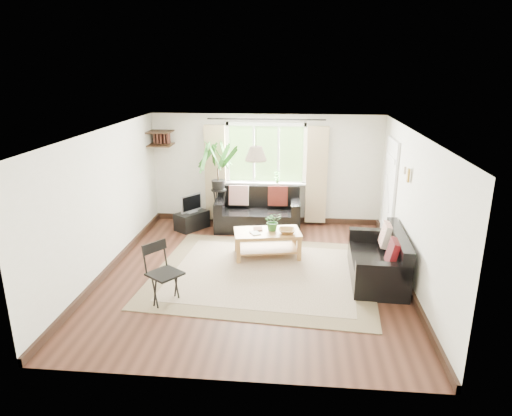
# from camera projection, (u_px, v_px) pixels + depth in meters

# --- Properties ---
(floor) EXTENTS (5.50, 5.50, 0.00)m
(floor) POSITION_uv_depth(u_px,v_px,m) (254.00, 274.00, 7.73)
(floor) COLOR black
(floor) RESTS_ON ground
(ceiling) EXTENTS (5.50, 5.50, 0.00)m
(ceiling) POSITION_uv_depth(u_px,v_px,m) (254.00, 132.00, 7.01)
(ceiling) COLOR white
(ceiling) RESTS_ON floor
(wall_back) EXTENTS (5.00, 0.02, 2.40)m
(wall_back) POSITION_uv_depth(u_px,v_px,m) (266.00, 170.00, 9.98)
(wall_back) COLOR beige
(wall_back) RESTS_ON floor
(wall_front) EXTENTS (5.00, 0.02, 2.40)m
(wall_front) POSITION_uv_depth(u_px,v_px,m) (228.00, 284.00, 4.76)
(wall_front) COLOR beige
(wall_front) RESTS_ON floor
(wall_left) EXTENTS (0.02, 5.50, 2.40)m
(wall_left) POSITION_uv_depth(u_px,v_px,m) (105.00, 202.00, 7.59)
(wall_left) COLOR beige
(wall_left) RESTS_ON floor
(wall_right) EXTENTS (0.02, 5.50, 2.40)m
(wall_right) POSITION_uv_depth(u_px,v_px,m) (412.00, 211.00, 7.15)
(wall_right) COLOR beige
(wall_right) RESTS_ON floor
(rug) EXTENTS (3.89, 3.41, 0.02)m
(rug) POSITION_uv_depth(u_px,v_px,m) (263.00, 273.00, 7.75)
(rug) COLOR beige
(rug) RESTS_ON floor
(window) EXTENTS (2.50, 0.16, 2.16)m
(window) POSITION_uv_depth(u_px,v_px,m) (266.00, 154.00, 9.84)
(window) COLOR white
(window) RESTS_ON wall_back
(door) EXTENTS (0.06, 0.96, 2.06)m
(door) POSITION_uv_depth(u_px,v_px,m) (389.00, 194.00, 8.82)
(door) COLOR silver
(door) RESTS_ON wall_right
(corner_shelf) EXTENTS (0.50, 0.50, 0.34)m
(corner_shelf) POSITION_uv_depth(u_px,v_px,m) (160.00, 138.00, 9.74)
(corner_shelf) COLOR black
(corner_shelf) RESTS_ON wall_back
(pendant_lamp) EXTENTS (0.36, 0.36, 0.54)m
(pendant_lamp) POSITION_uv_depth(u_px,v_px,m) (256.00, 150.00, 7.49)
(pendant_lamp) COLOR beige
(pendant_lamp) RESTS_ON ceiling
(wall_sconce) EXTENTS (0.12, 0.12, 0.28)m
(wall_sconce) POSITION_uv_depth(u_px,v_px,m) (407.00, 173.00, 7.28)
(wall_sconce) COLOR beige
(wall_sconce) RESTS_ON wall_right
(sofa_back) EXTENTS (1.82, 0.95, 0.84)m
(sofa_back) POSITION_uv_depth(u_px,v_px,m) (258.00, 210.00, 9.74)
(sofa_back) COLOR black
(sofa_back) RESTS_ON floor
(sofa_right) EXTENTS (1.68, 0.89, 0.78)m
(sofa_right) POSITION_uv_depth(u_px,v_px,m) (377.00, 257.00, 7.45)
(sofa_right) COLOR black
(sofa_right) RESTS_ON floor
(coffee_table) EXTENTS (1.30, 0.86, 0.49)m
(coffee_table) POSITION_uv_depth(u_px,v_px,m) (267.00, 244.00, 8.38)
(coffee_table) COLOR olive
(coffee_table) RESTS_ON floor
(table_plant) EXTENTS (0.39, 0.36, 0.35)m
(table_plant) POSITION_uv_depth(u_px,v_px,m) (273.00, 221.00, 8.31)
(table_plant) COLOR #2D6327
(table_plant) RESTS_ON coffee_table
(bowl) EXTENTS (0.32, 0.32, 0.08)m
(bowl) POSITION_uv_depth(u_px,v_px,m) (287.00, 231.00, 8.22)
(bowl) COLOR olive
(bowl) RESTS_ON coffee_table
(book_a) EXTENTS (0.24, 0.26, 0.02)m
(book_a) POSITION_uv_depth(u_px,v_px,m) (251.00, 234.00, 8.17)
(book_a) COLOR silver
(book_a) RESTS_ON coffee_table
(book_b) EXTENTS (0.20, 0.24, 0.02)m
(book_b) POSITION_uv_depth(u_px,v_px,m) (254.00, 229.00, 8.40)
(book_b) COLOR brown
(book_b) RESTS_ON coffee_table
(tv_stand) EXTENTS (0.73, 0.80, 0.38)m
(tv_stand) POSITION_uv_depth(u_px,v_px,m) (192.00, 220.00, 9.82)
(tv_stand) COLOR black
(tv_stand) RESTS_ON floor
(tv) EXTENTS (0.46, 0.54, 0.41)m
(tv) POSITION_uv_depth(u_px,v_px,m) (191.00, 203.00, 9.70)
(tv) COLOR #A5A5AA
(tv) RESTS_ON tv_stand
(palm_stand) EXTENTS (0.79, 0.79, 1.88)m
(palm_stand) POSITION_uv_depth(u_px,v_px,m) (218.00, 186.00, 9.64)
(palm_stand) COLOR black
(palm_stand) RESTS_ON floor
(folding_chair) EXTENTS (0.66, 0.66, 0.91)m
(folding_chair) POSITION_uv_depth(u_px,v_px,m) (165.00, 275.00, 6.66)
(folding_chair) COLOR black
(folding_chair) RESTS_ON floor
(sill_plant) EXTENTS (0.14, 0.10, 0.27)m
(sill_plant) POSITION_uv_depth(u_px,v_px,m) (277.00, 177.00, 9.88)
(sill_plant) COLOR #2D6023
(sill_plant) RESTS_ON window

